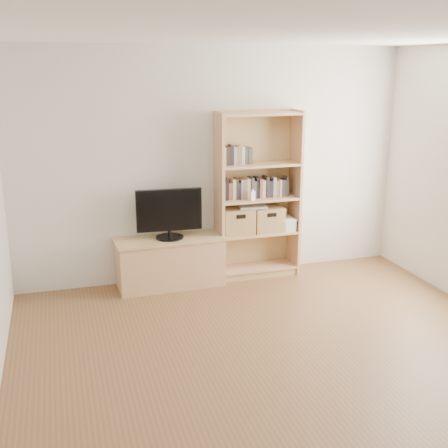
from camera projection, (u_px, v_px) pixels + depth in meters
name	position (u px, v px, depth m)	size (l,w,h in m)	color
floor	(302.00, 383.00, 4.37)	(4.50, 5.00, 0.01)	brown
back_wall	(214.00, 165.00, 6.32)	(4.50, 0.02, 2.60)	silver
ceiling	(317.00, 31.00, 3.66)	(4.50, 5.00, 0.01)	white
tv_stand	(170.00, 263.00, 6.24)	(1.16, 0.44, 0.53)	tan
bookshelf	(258.00, 196.00, 6.39)	(0.95, 0.34, 1.91)	tan
television	(169.00, 213.00, 6.09)	(0.71, 0.05, 0.56)	black
books_row_mid	(258.00, 188.00, 6.38)	(0.83, 0.16, 0.22)	#413D38
books_row_upper	(240.00, 156.00, 6.22)	(0.35, 0.13, 0.19)	#413D38
baby_monitor	(252.00, 196.00, 6.25)	(0.05, 0.03, 0.10)	white
basket_left	(237.00, 221.00, 6.39)	(0.36, 0.30, 0.30)	olive
basket_right	(267.00, 219.00, 6.49)	(0.35, 0.29, 0.29)	olive
laptop	(253.00, 206.00, 6.39)	(0.31, 0.21, 0.02)	silver
magazine_stack	(284.00, 224.00, 6.57)	(0.20, 0.28, 0.13)	beige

